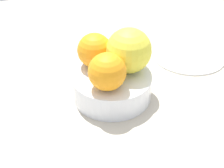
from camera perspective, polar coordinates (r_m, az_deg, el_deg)
name	(u,v)px	position (r cm, az deg, el deg)	size (l,w,h in cm)	color
ground_plane	(112,100)	(58.85, 0.00, -2.94)	(110.00, 110.00, 2.00)	#BCB29E
fruit_bowl	(112,87)	(56.91, 0.00, -0.47)	(14.21, 14.21, 4.57)	silver
orange_in_bowl_0	(129,51)	(55.00, 3.07, 6.08)	(8.06, 8.06, 8.06)	yellow
orange_in_bowl_1	(107,72)	(50.86, -0.89, 2.24)	(6.34, 6.34, 6.34)	orange
orange_in_bowl_2	(95,50)	(56.82, -3.17, 6.12)	(6.29, 6.29, 6.29)	orange
side_plate	(188,54)	(72.01, 13.60, 5.34)	(16.28, 16.28, 0.80)	white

